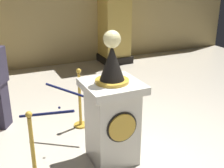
# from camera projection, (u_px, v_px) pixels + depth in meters

# --- Properties ---
(back_wall) EXTENTS (12.62, 0.16, 3.56)m
(back_wall) POSITION_uv_depth(u_px,v_px,m) (41.00, 2.00, 7.84)
(back_wall) COLOR tan
(back_wall) RESTS_ON ground_plane
(pedestal_clock) EXTENTS (0.73, 0.73, 1.84)m
(pedestal_clock) POSITION_uv_depth(u_px,v_px,m) (112.00, 113.00, 3.91)
(pedestal_clock) COLOR silver
(pedestal_clock) RESTS_ON ground_plane
(stanchion_near) EXTENTS (0.24, 0.24, 1.04)m
(stanchion_near) POSITION_uv_depth(u_px,v_px,m) (80.00, 107.00, 4.94)
(stanchion_near) COLOR gold
(stanchion_near) RESTS_ON ground_plane
(stanchion_far) EXTENTS (0.24, 0.24, 1.01)m
(stanchion_far) POSITION_uv_depth(u_px,v_px,m) (34.00, 160.00, 3.54)
(stanchion_far) COLOR gold
(stanchion_far) RESTS_ON ground_plane
(velvet_rope) EXTENTS (1.13, 1.13, 0.22)m
(velvet_rope) POSITION_uv_depth(u_px,v_px,m) (59.00, 102.00, 4.09)
(velvet_rope) COLOR #141947
(column_right) EXTENTS (0.90, 0.90, 3.41)m
(column_right) POSITION_uv_depth(u_px,v_px,m) (114.00, 4.00, 8.25)
(column_right) COLOR black
(column_right) RESTS_ON ground_plane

